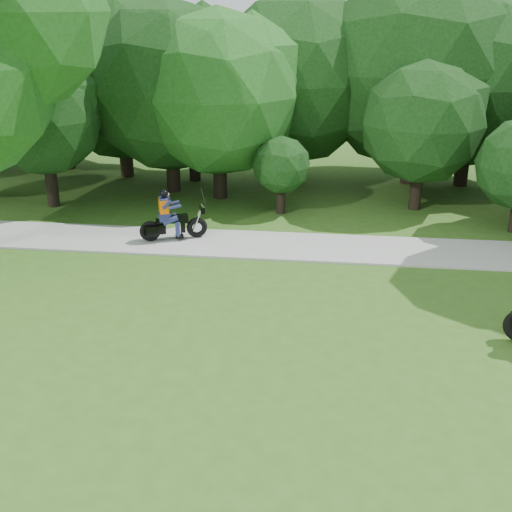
{
  "coord_description": "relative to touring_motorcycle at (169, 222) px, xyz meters",
  "views": [
    {
      "loc": [
        -0.49,
        -8.86,
        6.34
      ],
      "look_at": [
        -2.14,
        4.58,
        1.04
      ],
      "focal_mm": 45.0,
      "sensor_mm": 36.0,
      "label": 1
    }
  ],
  "objects": [
    {
      "name": "tree_line",
      "position": [
        4.7,
        6.77,
        3.07
      ],
      "size": [
        38.84,
        11.3,
        7.87
      ],
      "color": "black",
      "rests_on": "ground"
    },
    {
      "name": "walkway",
      "position": [
        5.06,
        -0.05,
        -0.57
      ],
      "size": [
        60.0,
        2.2,
        0.06
      ],
      "primitive_type": "cube",
      "color": "#9A9A95",
      "rests_on": "ground"
    },
    {
      "name": "ground",
      "position": [
        5.06,
        -8.05,
        -0.6
      ],
      "size": [
        100.0,
        100.0,
        0.0
      ],
      "primitive_type": "plane",
      "color": "#365919",
      "rests_on": "ground"
    },
    {
      "name": "touring_motorcycle",
      "position": [
        0.0,
        0.0,
        0.0
      ],
      "size": [
        1.88,
        1.08,
        1.49
      ],
      "rotation": [
        0.0,
        0.0,
        0.36
      ],
      "color": "black",
      "rests_on": "walkway"
    }
  ]
}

